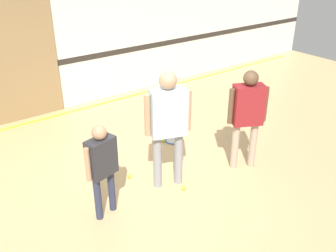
{
  "coord_description": "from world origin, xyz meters",
  "views": [
    {
      "loc": [
        -2.73,
        -3.87,
        3.32
      ],
      "look_at": [
        0.08,
        -0.11,
        0.98
      ],
      "focal_mm": 40.0,
      "sensor_mm": 36.0,
      "label": 1
    }
  ],
  "objects_px": {
    "tennis_ball_by_spare_racket": "(163,140)",
    "person_student_left": "(102,162)",
    "person_student_right": "(248,110)",
    "tennis_ball_stray_left": "(129,176)",
    "racket_spare_on_floor": "(172,140)",
    "person_instructor": "(168,118)",
    "tennis_ball_near_instructor": "(184,188)"
  },
  "relations": [
    {
      "from": "racket_spare_on_floor",
      "to": "tennis_ball_near_instructor",
      "type": "bearing_deg",
      "value": 136.81
    },
    {
      "from": "person_student_right",
      "to": "tennis_ball_stray_left",
      "type": "bearing_deg",
      "value": 0.98
    },
    {
      "from": "person_instructor",
      "to": "person_student_right",
      "type": "height_order",
      "value": "person_instructor"
    },
    {
      "from": "person_instructor",
      "to": "tennis_ball_by_spare_racket",
      "type": "relative_size",
      "value": 26.92
    },
    {
      "from": "person_student_right",
      "to": "racket_spare_on_floor",
      "type": "relative_size",
      "value": 3.34
    },
    {
      "from": "racket_spare_on_floor",
      "to": "tennis_ball_stray_left",
      "type": "bearing_deg",
      "value": 101.35
    },
    {
      "from": "person_student_right",
      "to": "tennis_ball_by_spare_racket",
      "type": "height_order",
      "value": "person_student_right"
    },
    {
      "from": "tennis_ball_by_spare_racket",
      "to": "tennis_ball_near_instructor",
      "type": "bearing_deg",
      "value": -114.39
    },
    {
      "from": "racket_spare_on_floor",
      "to": "tennis_ball_stray_left",
      "type": "height_order",
      "value": "tennis_ball_stray_left"
    },
    {
      "from": "tennis_ball_near_instructor",
      "to": "tennis_ball_by_spare_racket",
      "type": "bearing_deg",
      "value": 65.61
    },
    {
      "from": "person_instructor",
      "to": "tennis_ball_by_spare_racket",
      "type": "distance_m",
      "value": 1.69
    },
    {
      "from": "tennis_ball_near_instructor",
      "to": "tennis_ball_by_spare_racket",
      "type": "height_order",
      "value": "same"
    },
    {
      "from": "tennis_ball_by_spare_racket",
      "to": "person_student_left",
      "type": "bearing_deg",
      "value": -147.16
    },
    {
      "from": "person_instructor",
      "to": "tennis_ball_near_instructor",
      "type": "distance_m",
      "value": 1.1
    },
    {
      "from": "person_student_left",
      "to": "tennis_ball_stray_left",
      "type": "bearing_deg",
      "value": 23.82
    },
    {
      "from": "racket_spare_on_floor",
      "to": "tennis_ball_by_spare_racket",
      "type": "bearing_deg",
      "value": 54.35
    },
    {
      "from": "person_student_right",
      "to": "tennis_ball_by_spare_racket",
      "type": "bearing_deg",
      "value": -41.82
    },
    {
      "from": "person_student_right",
      "to": "tennis_ball_near_instructor",
      "type": "relative_size",
      "value": 24.68
    },
    {
      "from": "tennis_ball_stray_left",
      "to": "person_student_right",
      "type": "bearing_deg",
      "value": -26.36
    },
    {
      "from": "person_instructor",
      "to": "tennis_ball_by_spare_racket",
      "type": "height_order",
      "value": "person_instructor"
    },
    {
      "from": "person_student_right",
      "to": "tennis_ball_near_instructor",
      "type": "distance_m",
      "value": 1.52
    },
    {
      "from": "person_instructor",
      "to": "person_student_right",
      "type": "distance_m",
      "value": 1.31
    },
    {
      "from": "tennis_ball_stray_left",
      "to": "tennis_ball_by_spare_racket",
      "type": "bearing_deg",
      "value": 29.36
    },
    {
      "from": "person_student_right",
      "to": "tennis_ball_stray_left",
      "type": "xyz_separation_m",
      "value": [
        -1.65,
        0.82,
        -0.97
      ]
    },
    {
      "from": "person_instructor",
      "to": "racket_spare_on_floor",
      "type": "height_order",
      "value": "person_instructor"
    },
    {
      "from": "tennis_ball_by_spare_racket",
      "to": "person_student_right",
      "type": "bearing_deg",
      "value": -69.16
    },
    {
      "from": "tennis_ball_near_instructor",
      "to": "person_student_left",
      "type": "bearing_deg",
      "value": 169.59
    },
    {
      "from": "racket_spare_on_floor",
      "to": "tennis_ball_near_instructor",
      "type": "height_order",
      "value": "tennis_ball_near_instructor"
    },
    {
      "from": "tennis_ball_near_instructor",
      "to": "person_student_right",
      "type": "bearing_deg",
      "value": -3.15
    },
    {
      "from": "person_student_left",
      "to": "tennis_ball_by_spare_racket",
      "type": "bearing_deg",
      "value": 18.79
    },
    {
      "from": "person_instructor",
      "to": "tennis_ball_by_spare_racket",
      "type": "xyz_separation_m",
      "value": [
        0.71,
        1.1,
        -1.07
      ]
    },
    {
      "from": "person_student_left",
      "to": "tennis_ball_near_instructor",
      "type": "distance_m",
      "value": 1.43
    }
  ]
}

